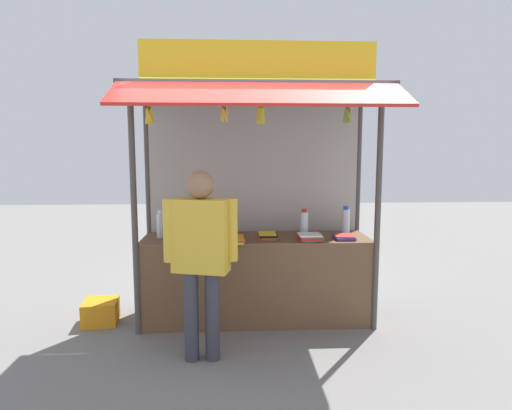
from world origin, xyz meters
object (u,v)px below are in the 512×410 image
(water_bottle_front_right, at_px, (161,225))
(banana_bunch_inner_left, at_px, (261,115))
(water_bottle_front_left, at_px, (172,223))
(magazine_stack_far_left, at_px, (310,237))
(vendor_person, at_px, (201,248))
(banana_bunch_inner_right, at_px, (149,116))
(water_bottle_mid_right, at_px, (304,224))
(water_bottle_back_right, at_px, (217,221))
(water_bottle_right, at_px, (196,226))
(banana_bunch_leftmost, at_px, (347,116))
(magazine_stack_center, at_px, (344,237))
(banana_bunch_rightmost, at_px, (224,114))
(magazine_stack_far_right, at_px, (268,236))
(water_bottle_rear_center, at_px, (346,221))
(plastic_crate, at_px, (101,312))
(magazine_stack_left, at_px, (235,239))

(water_bottle_front_right, xyz_separation_m, banana_bunch_inner_left, (1.05, -0.48, 1.12))
(water_bottle_front_right, relative_size, water_bottle_front_left, 0.97)
(magazine_stack_far_left, distance_m, vendor_person, 1.31)
(banana_bunch_inner_right, bearing_deg, water_bottle_mid_right, 16.44)
(water_bottle_front_left, xyz_separation_m, water_bottle_back_right, (0.49, 0.09, -0.00))
(water_bottle_right, relative_size, banana_bunch_leftmost, 1.06)
(magazine_stack_center, distance_m, banana_bunch_rightmost, 1.78)
(banana_bunch_leftmost, bearing_deg, water_bottle_back_right, 152.00)
(magazine_stack_far_right, xyz_separation_m, magazine_stack_center, (0.80, -0.09, -0.01))
(magazine_stack_far_left, bearing_deg, magazine_stack_center, 5.49)
(water_bottle_right, height_order, banana_bunch_rightmost, banana_bunch_rightmost)
(water_bottle_mid_right, xyz_separation_m, banana_bunch_inner_right, (-1.54, -0.45, 1.11))
(water_bottle_back_right, distance_m, magazine_stack_center, 1.40)
(banana_bunch_rightmost, bearing_deg, water_bottle_back_right, 98.54)
(banana_bunch_leftmost, bearing_deg, water_bottle_front_right, 165.46)
(magazine_stack_far_right, distance_m, banana_bunch_inner_right, 1.71)
(magazine_stack_far_right, bearing_deg, magazine_stack_far_left, -15.58)
(water_bottle_rear_center, height_order, water_bottle_front_right, water_bottle_rear_center)
(water_bottle_mid_right, height_order, magazine_stack_far_right, water_bottle_mid_right)
(magazine_stack_far_right, distance_m, magazine_stack_far_left, 0.45)
(banana_bunch_rightmost, bearing_deg, water_bottle_mid_right, 28.31)
(water_bottle_rear_center, bearing_deg, magazine_stack_far_left, -146.40)
(magazine_stack_far_left, bearing_deg, plastic_crate, 176.31)
(water_bottle_mid_right, bearing_deg, banana_bunch_rightmost, -151.69)
(water_bottle_front_left, bearing_deg, banana_bunch_inner_left, -31.97)
(banana_bunch_inner_right, bearing_deg, banana_bunch_inner_left, 0.16)
(banana_bunch_inner_left, height_order, vendor_person, banana_bunch_inner_left)
(water_bottle_back_right, height_order, magazine_stack_far_right, water_bottle_back_right)
(banana_bunch_inner_right, height_order, vendor_person, banana_bunch_inner_right)
(plastic_crate, bearing_deg, water_bottle_front_left, 13.87)
(water_bottle_front_left, height_order, magazine_stack_left, water_bottle_front_left)
(magazine_stack_center, bearing_deg, banana_bunch_inner_right, -171.43)
(vendor_person, bearing_deg, magazine_stack_far_right, 67.83)
(magazine_stack_far_right, bearing_deg, water_bottle_front_left, 168.56)
(magazine_stack_far_right, xyz_separation_m, magazine_stack_far_left, (0.43, -0.12, 0.00))
(water_bottle_rear_center, bearing_deg, banana_bunch_inner_left, -150.65)
(water_bottle_front_right, height_order, water_bottle_front_left, water_bottle_front_left)
(magazine_stack_left, xyz_separation_m, banana_bunch_inner_left, (0.25, -0.20, 1.23))
(water_bottle_mid_right, bearing_deg, magazine_stack_far_right, -169.29)
(water_bottle_right, distance_m, banana_bunch_inner_right, 1.26)
(water_bottle_mid_right, distance_m, magazine_stack_left, 0.80)
(water_bottle_front_right, bearing_deg, magazine_stack_far_left, -8.31)
(magazine_stack_left, bearing_deg, vendor_person, -113.04)
(vendor_person, bearing_deg, water_bottle_rear_center, 48.83)
(water_bottle_front_right, relative_size, vendor_person, 0.17)
(water_bottle_mid_right, relative_size, magazine_stack_left, 1.00)
(water_bottle_front_left, relative_size, banana_bunch_inner_right, 1.09)
(magazine_stack_left, distance_m, banana_bunch_rightmost, 1.26)
(banana_bunch_leftmost, xyz_separation_m, banana_bunch_inner_right, (-1.86, -0.00, -0.01))
(water_bottle_rear_center, xyz_separation_m, water_bottle_front_left, (-1.91, 0.03, -0.01))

